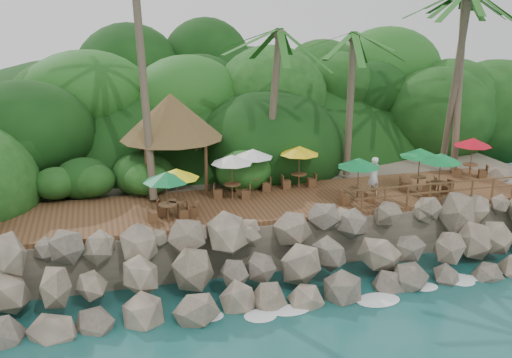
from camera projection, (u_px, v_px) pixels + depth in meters
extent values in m
plane|color=#19514F|center=(298.00, 310.00, 22.09)|extent=(140.00, 140.00, 0.00)
cube|color=gray|center=(214.00, 171.00, 36.58)|extent=(32.00, 25.20, 2.10)
ellipsoid|color=#143811|center=(194.00, 158.00, 43.81)|extent=(44.80, 28.00, 15.40)
cube|color=brown|center=(256.00, 204.00, 27.01)|extent=(26.00, 5.00, 0.20)
ellipsoid|color=white|center=(45.00, 340.00, 20.09)|extent=(1.20, 0.80, 0.06)
ellipsoid|color=white|center=(135.00, 327.00, 20.84)|extent=(1.20, 0.80, 0.06)
ellipsoid|color=white|center=(218.00, 316.00, 21.60)|extent=(1.20, 0.80, 0.06)
ellipsoid|color=white|center=(296.00, 305.00, 22.36)|extent=(1.20, 0.80, 0.06)
ellipsoid|color=white|center=(368.00, 296.00, 23.11)|extent=(1.20, 0.80, 0.06)
ellipsoid|color=white|center=(436.00, 286.00, 23.87)|extent=(1.20, 0.80, 0.06)
ellipsoid|color=white|center=(500.00, 278.00, 24.62)|extent=(1.20, 0.80, 0.06)
cylinder|color=brown|center=(143.00, 73.00, 26.36)|extent=(0.60, 2.58, 11.34)
cylinder|color=brown|center=(273.00, 107.00, 29.38)|extent=(0.80, 1.25, 7.51)
ellipsoid|color=#23601E|center=(274.00, 29.00, 28.31)|extent=(6.00, 6.00, 2.40)
cylinder|color=brown|center=(350.00, 107.00, 30.15)|extent=(0.45, 0.67, 7.31)
ellipsoid|color=#23601E|center=(353.00, 33.00, 29.11)|extent=(6.00, 6.00, 2.40)
cylinder|color=brown|center=(459.00, 83.00, 31.13)|extent=(1.04, 1.85, 9.32)
cylinder|color=brown|center=(455.00, 84.00, 30.85)|extent=(0.65, 1.76, 9.34)
cylinder|color=brown|center=(147.00, 172.00, 27.48)|extent=(0.16, 0.16, 2.40)
cylinder|color=brown|center=(206.00, 167.00, 28.18)|extent=(0.16, 0.16, 2.40)
cylinder|color=brown|center=(142.00, 157.00, 30.06)|extent=(0.16, 0.16, 2.40)
cylinder|color=brown|center=(196.00, 154.00, 30.77)|extent=(0.16, 0.16, 2.40)
cone|color=brown|center=(171.00, 116.00, 28.47)|extent=(5.03, 5.03, 2.20)
cylinder|color=brown|center=(470.00, 171.00, 30.71)|extent=(0.07, 0.07, 0.69)
cylinder|color=brown|center=(470.00, 165.00, 30.61)|extent=(0.78, 0.78, 0.05)
cylinder|color=brown|center=(471.00, 158.00, 30.51)|extent=(0.05, 0.05, 2.04)
cone|color=red|center=(473.00, 142.00, 30.26)|extent=(1.94, 1.94, 0.42)
cube|color=brown|center=(457.00, 173.00, 30.83)|extent=(0.51, 0.51, 0.43)
cube|color=brown|center=(482.00, 174.00, 30.65)|extent=(0.51, 0.51, 0.43)
cylinder|color=brown|center=(232.00, 191.00, 27.38)|extent=(0.07, 0.07, 0.69)
cylinder|color=brown|center=(232.00, 184.00, 27.28)|extent=(0.78, 0.78, 0.05)
cylinder|color=brown|center=(232.00, 177.00, 27.18)|extent=(0.05, 0.05, 2.04)
cone|color=silver|center=(232.00, 159.00, 26.93)|extent=(1.94, 1.94, 0.42)
cube|color=brown|center=(218.00, 194.00, 27.43)|extent=(0.49, 0.49, 0.43)
cube|color=brown|center=(246.00, 194.00, 27.40)|extent=(0.49, 0.49, 0.43)
cylinder|color=brown|center=(438.00, 190.00, 27.63)|extent=(0.07, 0.07, 0.69)
cylinder|color=brown|center=(439.00, 183.00, 27.53)|extent=(0.78, 0.78, 0.05)
cylinder|color=brown|center=(439.00, 176.00, 27.44)|extent=(0.05, 0.05, 2.04)
cone|color=#0D7836|center=(441.00, 158.00, 27.19)|extent=(1.94, 1.94, 0.42)
cube|color=brown|center=(428.00, 195.00, 27.34)|extent=(0.49, 0.49, 0.43)
cube|color=brown|center=(447.00, 190.00, 28.00)|extent=(0.49, 0.49, 0.43)
cylinder|color=brown|center=(418.00, 184.00, 28.57)|extent=(0.07, 0.07, 0.69)
cylinder|color=brown|center=(418.00, 177.00, 28.47)|extent=(0.78, 0.78, 0.05)
cylinder|color=brown|center=(419.00, 170.00, 28.38)|extent=(0.05, 0.05, 2.04)
cone|color=#0D7D35|center=(420.00, 152.00, 28.13)|extent=(1.94, 1.94, 0.42)
cube|color=brown|center=(404.00, 186.00, 28.61)|extent=(0.48, 0.48, 0.43)
cube|color=brown|center=(431.00, 186.00, 28.61)|extent=(0.48, 0.48, 0.43)
cylinder|color=brown|center=(178.00, 209.00, 25.09)|extent=(0.07, 0.07, 0.69)
cylinder|color=brown|center=(178.00, 201.00, 24.99)|extent=(0.78, 0.78, 0.05)
cylinder|color=brown|center=(177.00, 193.00, 24.90)|extent=(0.05, 0.05, 2.04)
cone|color=yellow|center=(176.00, 173.00, 24.65)|extent=(1.94, 1.94, 0.42)
cube|color=brown|center=(163.00, 211.00, 25.20)|extent=(0.50, 0.50, 0.43)
cube|color=brown|center=(193.00, 212.00, 25.07)|extent=(0.50, 0.50, 0.43)
cylinder|color=brown|center=(357.00, 196.00, 26.79)|extent=(0.07, 0.07, 0.69)
cylinder|color=brown|center=(357.00, 188.00, 26.69)|extent=(0.78, 0.78, 0.05)
cylinder|color=brown|center=(358.00, 181.00, 26.60)|extent=(0.05, 0.05, 2.04)
cone|color=#0C7235|center=(359.00, 162.00, 26.35)|extent=(1.94, 1.94, 0.42)
cube|color=brown|center=(344.00, 200.00, 26.61)|extent=(0.42, 0.42, 0.43)
cube|color=brown|center=(369.00, 197.00, 27.04)|extent=(0.42, 0.42, 0.43)
cylinder|color=brown|center=(253.00, 184.00, 28.43)|extent=(0.07, 0.07, 0.69)
cylinder|color=brown|center=(253.00, 177.00, 28.33)|extent=(0.78, 0.78, 0.05)
cylinder|color=brown|center=(253.00, 171.00, 28.24)|extent=(0.05, 0.05, 2.04)
cone|color=silver|center=(253.00, 153.00, 27.99)|extent=(1.94, 1.94, 0.42)
cube|color=brown|center=(240.00, 187.00, 28.42)|extent=(0.46, 0.46, 0.43)
cube|color=brown|center=(266.00, 187.00, 28.51)|extent=(0.46, 0.46, 0.43)
cylinder|color=brown|center=(168.00, 212.00, 24.63)|extent=(0.07, 0.07, 0.69)
cylinder|color=brown|center=(168.00, 204.00, 24.53)|extent=(0.78, 0.78, 0.05)
cylinder|color=brown|center=(167.00, 197.00, 24.43)|extent=(0.05, 0.05, 2.04)
cone|color=#0C6C33|center=(166.00, 177.00, 24.18)|extent=(1.94, 1.94, 0.42)
cube|color=brown|center=(152.00, 217.00, 24.48)|extent=(0.40, 0.40, 0.43)
cube|color=brown|center=(183.00, 214.00, 24.84)|extent=(0.40, 0.40, 0.43)
cylinder|color=brown|center=(299.00, 181.00, 29.00)|extent=(0.07, 0.07, 0.69)
cylinder|color=brown|center=(299.00, 174.00, 28.90)|extent=(0.78, 0.78, 0.05)
cylinder|color=brown|center=(299.00, 168.00, 28.81)|extent=(0.05, 0.05, 2.04)
cone|color=yellow|center=(299.00, 150.00, 28.55)|extent=(1.94, 1.94, 0.42)
cube|color=brown|center=(286.00, 184.00, 28.89)|extent=(0.40, 0.40, 0.43)
cube|color=brown|center=(311.00, 183.00, 29.18)|extent=(0.40, 0.40, 0.43)
cylinder|color=brown|center=(362.00, 200.00, 25.71)|extent=(0.10, 0.10, 1.00)
cylinder|color=brown|center=(385.00, 198.00, 25.99)|extent=(0.10, 0.10, 1.00)
cylinder|color=brown|center=(408.00, 196.00, 26.27)|extent=(0.10, 0.10, 1.00)
cylinder|color=brown|center=(430.00, 194.00, 26.54)|extent=(0.10, 0.10, 1.00)
cylinder|color=brown|center=(451.00, 192.00, 26.82)|extent=(0.10, 0.10, 1.00)
cylinder|color=brown|center=(472.00, 190.00, 27.10)|extent=(0.10, 0.10, 1.00)
cylinder|color=brown|center=(493.00, 188.00, 27.38)|extent=(0.10, 0.10, 1.00)
cube|color=brown|center=(441.00, 183.00, 26.55)|extent=(8.30, 0.06, 0.06)
cube|color=brown|center=(440.00, 192.00, 26.67)|extent=(8.30, 0.06, 0.06)
imported|color=white|center=(373.00, 176.00, 27.64)|extent=(0.78, 0.61, 1.88)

